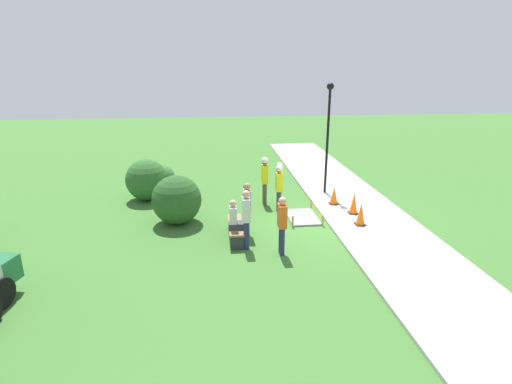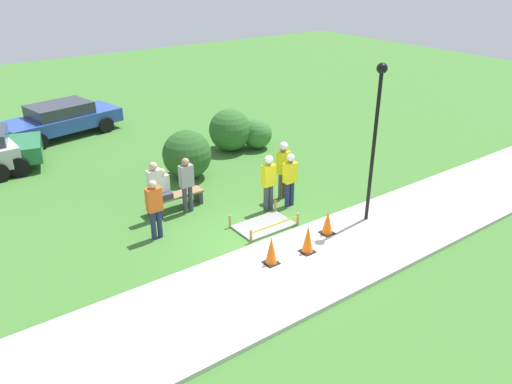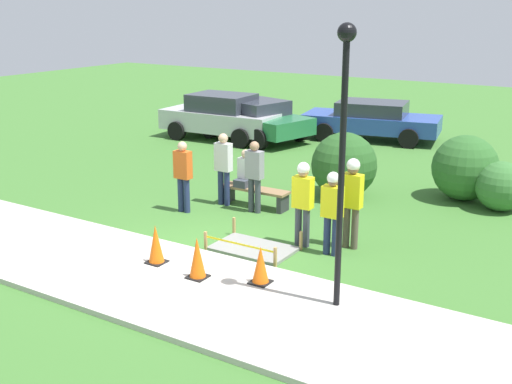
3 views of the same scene
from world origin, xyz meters
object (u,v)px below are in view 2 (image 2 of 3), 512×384
at_px(traffic_cone_far_patch, 308,239).
at_px(parked_car_blue, 61,119).
at_px(bystander_in_gray_shirt, 155,187).
at_px(park_bench, 175,199).
at_px(traffic_cone_sidewalk_edge, 328,222).
at_px(traffic_cone_near_patch, 271,250).
at_px(worker_assistant, 290,176).
at_px(lamppost_near, 376,123).
at_px(worker_supervisor, 283,165).
at_px(bystander_in_orange_shirt, 155,206).
at_px(person_seated_on_bench, 163,186).
at_px(bystander_in_white_shirt, 187,182).
at_px(worker_trainee, 269,178).

xyz_separation_m(traffic_cone_far_patch, parked_car_blue, (-2.13, 13.08, 0.26)).
height_order(traffic_cone_far_patch, bystander_in_gray_shirt, bystander_in_gray_shirt).
bearing_deg(parked_car_blue, park_bench, -96.69).
relative_size(traffic_cone_sidewalk_edge, bystander_in_gray_shirt, 0.38).
xyz_separation_m(traffic_cone_near_patch, traffic_cone_far_patch, (1.05, -0.13, 0.00)).
xyz_separation_m(park_bench, bystander_in_gray_shirt, (-0.72, -0.27, 0.67)).
bearing_deg(parked_car_blue, worker_assistant, -82.52).
bearing_deg(traffic_cone_sidewalk_edge, lamppost_near, -2.21).
height_order(traffic_cone_near_patch, traffic_cone_far_patch, traffic_cone_far_patch).
distance_m(worker_supervisor, bystander_in_orange_shirt, 4.26).
xyz_separation_m(bystander_in_gray_shirt, lamppost_near, (4.71, -3.63, 1.92)).
xyz_separation_m(person_seated_on_bench, worker_assistant, (3.21, -1.87, 0.17)).
distance_m(bystander_in_gray_shirt, parked_car_blue, 9.11).
height_order(bystander_in_white_shirt, lamppost_near, lamppost_near).
xyz_separation_m(worker_assistant, worker_trainee, (-0.70, 0.13, 0.05)).
relative_size(traffic_cone_far_patch, parked_car_blue, 0.15).
height_order(traffic_cone_far_patch, bystander_in_orange_shirt, bystander_in_orange_shirt).
distance_m(traffic_cone_near_patch, parked_car_blue, 13.00).
distance_m(worker_assistant, parked_car_blue, 11.23).
height_order(traffic_cone_sidewalk_edge, worker_trainee, worker_trainee).
xyz_separation_m(person_seated_on_bench, parked_car_blue, (-0.34, 8.79, -0.09)).
height_order(traffic_cone_near_patch, worker_trainee, worker_trainee).
distance_m(worker_assistant, bystander_in_white_shirt, 3.04).
height_order(bystander_in_orange_shirt, bystander_in_white_shirt, bystander_in_white_shirt).
distance_m(person_seated_on_bench, bystander_in_white_shirt, 0.70).
bearing_deg(worker_supervisor, person_seated_on_bench, 158.46).
xyz_separation_m(bystander_in_white_shirt, parked_car_blue, (-0.87, 9.21, -0.23)).
distance_m(park_bench, lamppost_near, 6.16).
bearing_deg(traffic_cone_near_patch, bystander_in_orange_shirt, 119.39).
bearing_deg(lamppost_near, bystander_in_gray_shirt, 142.39).
height_order(traffic_cone_near_patch, lamppost_near, lamppost_near).
relative_size(worker_trainee, lamppost_near, 0.40).
bearing_deg(traffic_cone_far_patch, worker_supervisor, 61.94).
height_order(lamppost_near, parked_car_blue, lamppost_near).
distance_m(traffic_cone_far_patch, person_seated_on_bench, 4.67).
xyz_separation_m(worker_trainee, parked_car_blue, (-2.84, 10.53, -0.31)).
bearing_deg(bystander_in_orange_shirt, bystander_in_gray_shirt, 63.46).
height_order(worker_trainee, lamppost_near, lamppost_near).
xyz_separation_m(traffic_cone_near_patch, person_seated_on_bench, (-0.75, 4.17, 0.35)).
height_order(park_bench, bystander_in_orange_shirt, bystander_in_orange_shirt).
bearing_deg(worker_trainee, bystander_in_gray_shirt, 154.00).
bearing_deg(bystander_in_orange_shirt, traffic_cone_sidewalk_edge, -35.11).
bearing_deg(person_seated_on_bench, park_bench, -8.96).
relative_size(traffic_cone_sidewalk_edge, worker_assistant, 0.40).
bearing_deg(person_seated_on_bench, bystander_in_gray_shirt, -141.14).
distance_m(worker_assistant, worker_trainee, 0.72).
distance_m(traffic_cone_far_patch, park_bench, 4.50).
bearing_deg(worker_supervisor, traffic_cone_sidewalk_edge, -101.64).
bearing_deg(traffic_cone_sidewalk_edge, worker_trainee, 99.06).
relative_size(traffic_cone_sidewalk_edge, parked_car_blue, 0.13).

